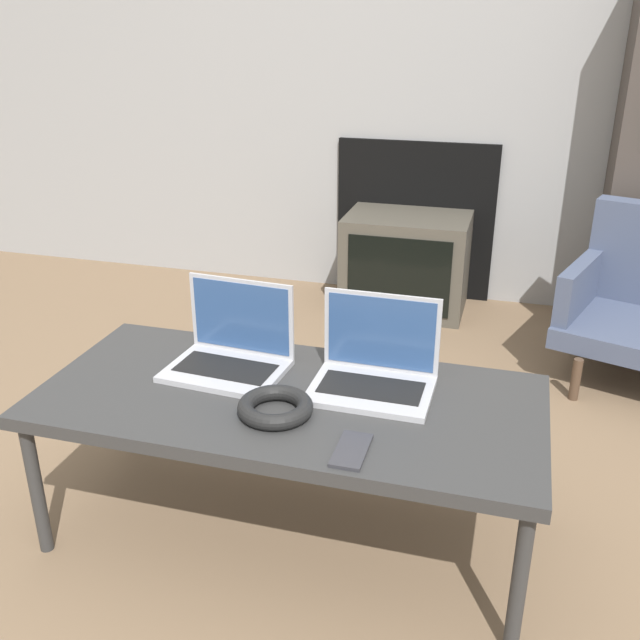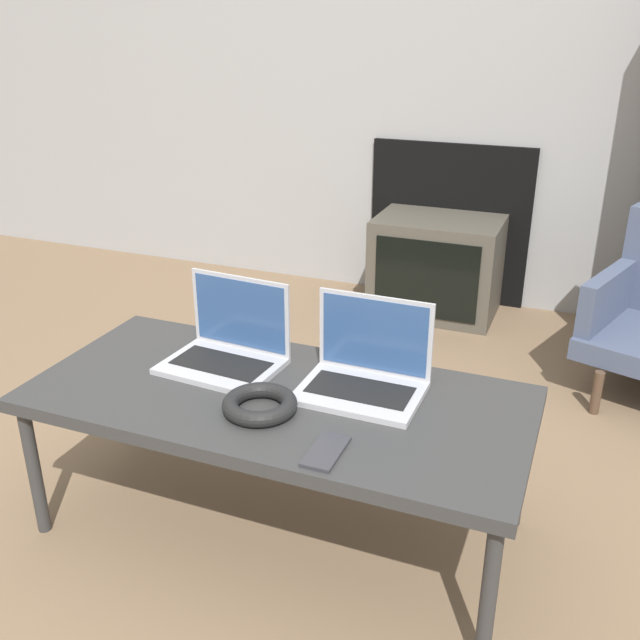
% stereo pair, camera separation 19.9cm
% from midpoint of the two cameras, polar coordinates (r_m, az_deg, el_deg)
% --- Properties ---
extents(ground_plane, '(14.00, 14.00, 0.00)m').
position_cam_midpoint_polar(ground_plane, '(1.97, -7.32, -19.80)').
color(ground_plane, '#7A6047').
extents(wall_back, '(7.00, 0.08, 2.60)m').
position_cam_midpoint_polar(wall_back, '(3.54, 6.38, 22.26)').
color(wall_back, '#999999').
rests_on(wall_back, ground_plane).
extents(table, '(1.30, 0.60, 0.43)m').
position_cam_midpoint_polar(table, '(1.88, -5.60, -6.95)').
color(table, '#333333').
rests_on(table, ground_plane).
extents(laptop_left, '(0.33, 0.25, 0.24)m').
position_cam_midpoint_polar(laptop_left, '(2.00, -9.92, -2.42)').
color(laptop_left, '#B2B2B7').
rests_on(laptop_left, table).
extents(laptop_right, '(0.32, 0.23, 0.24)m').
position_cam_midpoint_polar(laptop_right, '(1.87, 1.39, -3.94)').
color(laptop_right, '#B2B2B7').
rests_on(laptop_right, table).
extents(headphones, '(0.19, 0.19, 0.04)m').
position_cam_midpoint_polar(headphones, '(1.77, -6.77, -7.02)').
color(headphones, black).
rests_on(headphones, table).
extents(phone, '(0.07, 0.15, 0.01)m').
position_cam_midpoint_polar(phone, '(1.63, -1.01, -10.48)').
color(phone, '#333338').
rests_on(phone, table).
extents(tv, '(0.58, 0.41, 0.47)m').
position_cam_midpoint_polar(tv, '(3.47, 5.26, 4.56)').
color(tv, '#4C473D').
rests_on(tv, ground_plane).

